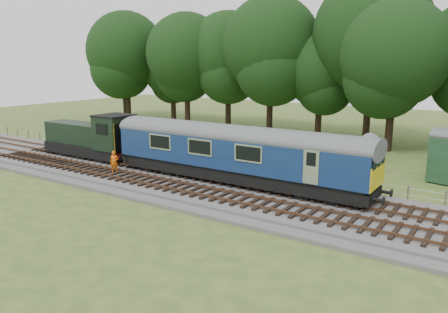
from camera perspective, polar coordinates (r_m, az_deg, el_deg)
The scene contains 9 objects.
ground at distance 29.94m, azimuth -6.37°, elevation -3.53°, with size 120.00×120.00×0.00m, color #405B21.
ballast at distance 29.89m, azimuth -6.38°, elevation -3.20°, with size 70.00×7.00×0.35m, color #4C4C4F.
track_north at distance 30.88m, azimuth -4.72°, elevation -2.21°, with size 67.20×2.40×0.21m.
track_south at distance 28.67m, azimuth -8.45°, elevation -3.44°, with size 67.20×2.40×0.21m.
fence at distance 33.38m, azimuth -1.40°, elevation -1.80°, with size 64.00×0.12×1.00m, color #6B6054, non-canonical shape.
tree_line at distance 48.45m, azimuth 10.60°, elevation 2.41°, with size 70.00×8.00×18.00m, color black, non-canonical shape.
dmu_railcar at distance 28.16m, azimuth 1.50°, elevation 0.99°, with size 18.05×2.86×3.88m.
shunter_loco at distance 37.47m, azimuth -16.83°, elevation 2.31°, with size 8.91×2.60×3.38m.
worker at distance 32.01m, azimuth -14.14°, elevation -0.69°, with size 0.58×0.38×1.58m, color orange.
Camera 1 is at (18.66, -21.97, 8.10)m, focal length 35.00 mm.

